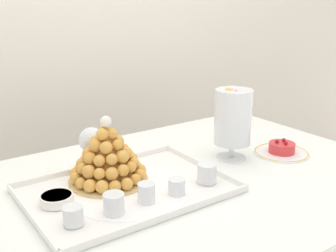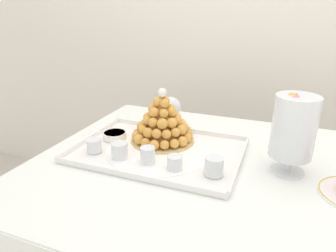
{
  "view_description": "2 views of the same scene",
  "coord_description": "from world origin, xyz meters",
  "px_view_note": "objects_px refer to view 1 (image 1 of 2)",
  "views": [
    {
      "loc": [
        -0.8,
        -0.96,
        1.35
      ],
      "look_at": [
        -0.12,
        0.02,
        0.98
      ],
      "focal_mm": 44.3,
      "sensor_mm": 36.0,
      "label": 1
    },
    {
      "loc": [
        0.14,
        -0.89,
        1.29
      ],
      "look_at": [
        -0.19,
        -0.06,
        0.94
      ],
      "focal_mm": 32.34,
      "sensor_mm": 36.0,
      "label": 2
    }
  ],
  "objects_px": {
    "croquembouche": "(108,158)",
    "fruit_tart_plate": "(282,150)",
    "dessert_cup_mid_right": "(177,187)",
    "macaron_goblet": "(233,118)",
    "dessert_cup_left": "(73,216)",
    "dessert_cup_right": "(207,174)",
    "wine_glass": "(92,141)",
    "dessert_cup_mid_left": "(114,204)",
    "creme_brulee_ramekin": "(57,199)",
    "dessert_cup_centre": "(146,194)",
    "serving_tray": "(128,190)"
  },
  "relations": [
    {
      "from": "macaron_goblet",
      "to": "fruit_tart_plate",
      "type": "relative_size",
      "value": 1.32
    },
    {
      "from": "dessert_cup_mid_left",
      "to": "dessert_cup_right",
      "type": "height_order",
      "value": "dessert_cup_right"
    },
    {
      "from": "creme_brulee_ramekin",
      "to": "fruit_tart_plate",
      "type": "height_order",
      "value": "fruit_tart_plate"
    },
    {
      "from": "dessert_cup_left",
      "to": "wine_glass",
      "type": "relative_size",
      "value": 0.33
    },
    {
      "from": "dessert_cup_mid_left",
      "to": "fruit_tart_plate",
      "type": "bearing_deg",
      "value": 4.11
    },
    {
      "from": "croquembouche",
      "to": "dessert_cup_left",
      "type": "height_order",
      "value": "croquembouche"
    },
    {
      "from": "serving_tray",
      "to": "dessert_cup_right",
      "type": "xyz_separation_m",
      "value": [
        0.23,
        -0.1,
        0.03
      ]
    },
    {
      "from": "croquembouche",
      "to": "dessert_cup_right",
      "type": "xyz_separation_m",
      "value": [
        0.25,
        -0.18,
        -0.05
      ]
    },
    {
      "from": "dessert_cup_mid_left",
      "to": "creme_brulee_ramekin",
      "type": "relative_size",
      "value": 0.62
    },
    {
      "from": "wine_glass",
      "to": "serving_tray",
      "type": "bearing_deg",
      "value": -82.27
    },
    {
      "from": "dessert_cup_mid_left",
      "to": "macaron_goblet",
      "type": "xyz_separation_m",
      "value": [
        0.54,
        0.13,
        0.12
      ]
    },
    {
      "from": "croquembouche",
      "to": "creme_brulee_ramekin",
      "type": "xyz_separation_m",
      "value": [
        -0.18,
        -0.05,
        -0.06
      ]
    },
    {
      "from": "croquembouche",
      "to": "fruit_tart_plate",
      "type": "distance_m",
      "value": 0.66
    },
    {
      "from": "croquembouche",
      "to": "dessert_cup_left",
      "type": "xyz_separation_m",
      "value": [
        -0.19,
        -0.18,
        -0.06
      ]
    },
    {
      "from": "dessert_cup_centre",
      "to": "fruit_tart_plate",
      "type": "bearing_deg",
      "value": 4.4
    },
    {
      "from": "wine_glass",
      "to": "croquembouche",
      "type": "bearing_deg",
      "value": -87.13
    },
    {
      "from": "dessert_cup_centre",
      "to": "macaron_goblet",
      "type": "distance_m",
      "value": 0.47
    },
    {
      "from": "croquembouche",
      "to": "fruit_tart_plate",
      "type": "height_order",
      "value": "croquembouche"
    },
    {
      "from": "dessert_cup_mid_left",
      "to": "macaron_goblet",
      "type": "relative_size",
      "value": 0.21
    },
    {
      "from": "dessert_cup_left",
      "to": "macaron_goblet",
      "type": "relative_size",
      "value": 0.2
    },
    {
      "from": "dessert_cup_left",
      "to": "creme_brulee_ramekin",
      "type": "relative_size",
      "value": 0.56
    },
    {
      "from": "croquembouche",
      "to": "dessert_cup_mid_right",
      "type": "xyz_separation_m",
      "value": [
        0.12,
        -0.19,
        -0.06
      ]
    },
    {
      "from": "dessert_cup_right",
      "to": "wine_glass",
      "type": "relative_size",
      "value": 0.38
    },
    {
      "from": "dessert_cup_mid_right",
      "to": "dessert_cup_left",
      "type": "bearing_deg",
      "value": 177.72
    },
    {
      "from": "fruit_tart_plate",
      "to": "croquembouche",
      "type": "bearing_deg",
      "value": 167.9
    },
    {
      "from": "creme_brulee_ramekin",
      "to": "dessert_cup_centre",
      "type": "bearing_deg",
      "value": -33.13
    },
    {
      "from": "croquembouche",
      "to": "dessert_cup_centre",
      "type": "xyz_separation_m",
      "value": [
        0.02,
        -0.19,
        -0.05
      ]
    },
    {
      "from": "dessert_cup_right",
      "to": "croquembouche",
      "type": "bearing_deg",
      "value": 143.66
    },
    {
      "from": "dessert_cup_left",
      "to": "dessert_cup_mid_left",
      "type": "height_order",
      "value": "dessert_cup_mid_left"
    },
    {
      "from": "dessert_cup_right",
      "to": "dessert_cup_centre",
      "type": "bearing_deg",
      "value": -178.75
    },
    {
      "from": "croquembouche",
      "to": "dessert_cup_right",
      "type": "bearing_deg",
      "value": -36.34
    },
    {
      "from": "dessert_cup_mid_left",
      "to": "dessert_cup_centre",
      "type": "xyz_separation_m",
      "value": [
        0.1,
        0.0,
        -0.0
      ]
    },
    {
      "from": "croquembouche",
      "to": "macaron_goblet",
      "type": "distance_m",
      "value": 0.47
    },
    {
      "from": "dessert_cup_right",
      "to": "fruit_tart_plate",
      "type": "distance_m",
      "value": 0.4
    },
    {
      "from": "croquembouche",
      "to": "dessert_cup_left",
      "type": "bearing_deg",
      "value": -136.53
    },
    {
      "from": "serving_tray",
      "to": "dessert_cup_mid_right",
      "type": "height_order",
      "value": "dessert_cup_mid_right"
    },
    {
      "from": "serving_tray",
      "to": "wine_glass",
      "type": "xyz_separation_m",
      "value": [
        -0.02,
        0.18,
        0.1
      ]
    },
    {
      "from": "macaron_goblet",
      "to": "wine_glass",
      "type": "relative_size",
      "value": 1.69
    },
    {
      "from": "dessert_cup_mid_left",
      "to": "dessert_cup_right",
      "type": "relative_size",
      "value": 0.95
    },
    {
      "from": "dessert_cup_mid_left",
      "to": "dessert_cup_centre",
      "type": "height_order",
      "value": "same"
    },
    {
      "from": "macaron_goblet",
      "to": "fruit_tart_plate",
      "type": "xyz_separation_m",
      "value": [
        0.18,
        -0.07,
        -0.14
      ]
    },
    {
      "from": "croquembouche",
      "to": "serving_tray",
      "type": "bearing_deg",
      "value": -76.73
    },
    {
      "from": "wine_glass",
      "to": "creme_brulee_ramekin",
      "type": "bearing_deg",
      "value": -140.39
    },
    {
      "from": "serving_tray",
      "to": "dessert_cup_right",
      "type": "bearing_deg",
      "value": -23.02
    },
    {
      "from": "serving_tray",
      "to": "croquembouche",
      "type": "bearing_deg",
      "value": 103.27
    },
    {
      "from": "croquembouche",
      "to": "macaron_goblet",
      "type": "xyz_separation_m",
      "value": [
        0.46,
        -0.06,
        0.07
      ]
    },
    {
      "from": "dessert_cup_mid_left",
      "to": "wine_glass",
      "type": "distance_m",
      "value": 0.31
    },
    {
      "from": "dessert_cup_mid_right",
      "to": "macaron_goblet",
      "type": "distance_m",
      "value": 0.38
    },
    {
      "from": "dessert_cup_left",
      "to": "dessert_cup_right",
      "type": "xyz_separation_m",
      "value": [
        0.44,
        0.0,
        0.0
      ]
    },
    {
      "from": "dessert_cup_mid_right",
      "to": "dessert_cup_right",
      "type": "bearing_deg",
      "value": 5.77
    }
  ]
}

